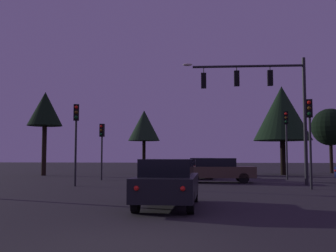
# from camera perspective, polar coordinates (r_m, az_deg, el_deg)

# --- Properties ---
(ground_plane) EXTENTS (168.00, 168.00, 0.00)m
(ground_plane) POSITION_cam_1_polar(r_m,az_deg,el_deg) (31.66, 4.38, -7.30)
(ground_plane) COLOR #262326
(ground_plane) RESTS_ON ground
(traffic_signal_mast_arm) EXTENTS (7.06, 0.64, 7.31)m
(traffic_signal_mast_arm) POSITION_cam_1_polar(r_m,az_deg,el_deg) (23.87, 13.68, 4.51)
(traffic_signal_mast_arm) COLOR #232326
(traffic_signal_mast_arm) RESTS_ON ground
(traffic_light_corner_left) EXTENTS (0.34, 0.37, 4.81)m
(traffic_light_corner_left) POSITION_cam_1_polar(r_m,az_deg,el_deg) (29.52, 16.47, -0.77)
(traffic_light_corner_left) COLOR #232326
(traffic_light_corner_left) RESTS_ON ground
(traffic_light_corner_right) EXTENTS (0.33, 0.37, 3.90)m
(traffic_light_corner_right) POSITION_cam_1_polar(r_m,az_deg,el_deg) (28.27, -9.40, -1.96)
(traffic_light_corner_right) COLOR #232326
(traffic_light_corner_right) RESTS_ON ground
(traffic_light_median) EXTENTS (0.35, 0.38, 4.45)m
(traffic_light_median) POSITION_cam_1_polar(r_m,az_deg,el_deg) (21.06, 19.51, 0.08)
(traffic_light_median) COLOR #232326
(traffic_light_median) RESTS_ON ground
(traffic_light_far_side) EXTENTS (0.36, 0.39, 4.49)m
(traffic_light_far_side) POSITION_cam_1_polar(r_m,az_deg,el_deg) (22.56, -12.95, -0.29)
(traffic_light_far_side) COLOR #232326
(traffic_light_far_side) RESTS_ON ground
(car_nearside_lane) EXTENTS (1.85, 4.61, 1.52)m
(car_nearside_lane) POSITION_cam_1_polar(r_m,az_deg,el_deg) (12.83, 0.04, -7.95)
(car_nearside_lane) COLOR black
(car_nearside_lane) RESTS_ON ground
(car_crossing_left) EXTENTS (4.72, 2.11, 1.52)m
(car_crossing_left) POSITION_cam_1_polar(r_m,az_deg,el_deg) (25.30, 6.99, -6.20)
(car_crossing_left) COLOR #473828
(car_crossing_left) RESTS_ON ground
(car_far_lane) EXTENTS (2.28, 4.66, 1.52)m
(car_far_lane) POSITION_cam_1_polar(r_m,az_deg,el_deg) (30.53, 4.97, -5.91)
(car_far_lane) COLOR #4C0F0F
(car_far_lane) RESTS_ON ground
(tree_behind_sign) EXTENTS (3.02, 3.02, 7.28)m
(tree_behind_sign) POSITION_cam_1_polar(r_m,az_deg,el_deg) (36.58, -17.08, 2.22)
(tree_behind_sign) COLOR black
(tree_behind_sign) RESTS_ON ground
(tree_left_far) EXTENTS (3.06, 3.06, 6.12)m
(tree_left_far) POSITION_cam_1_polar(r_m,az_deg,el_deg) (38.85, -3.42, 0.02)
(tree_left_far) COLOR black
(tree_left_far) RESTS_ON ground
(tree_center_horizon) EXTENTS (5.16, 5.16, 7.99)m
(tree_center_horizon) POSITION_cam_1_polar(r_m,az_deg,el_deg) (37.54, 15.90, 1.73)
(tree_center_horizon) COLOR black
(tree_center_horizon) RESTS_ON ground
(tree_right_cluster) EXTENTS (3.72, 3.72, 6.46)m
(tree_right_cluster) POSITION_cam_1_polar(r_m,az_deg,el_deg) (43.30, 22.08, -0.16)
(tree_right_cluster) COLOR black
(tree_right_cluster) RESTS_ON ground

